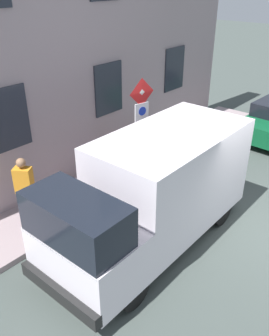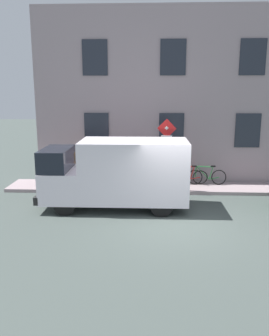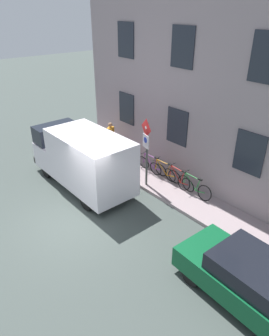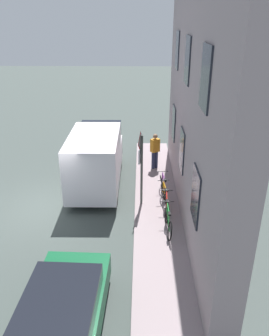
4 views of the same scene
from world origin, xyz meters
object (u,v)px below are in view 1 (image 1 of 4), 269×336
(delivery_van, at_px, (155,190))
(pedestrian, at_px, (25,189))
(bicycle_green, at_px, (154,139))
(bicycle_purple, at_px, (102,164))
(bicycle_orange, at_px, (121,155))
(sign_post_stacked, at_px, (141,116))
(bicycle_red, at_px, (138,147))

(delivery_van, height_order, pedestrian, delivery_van)
(bicycle_green, relative_size, pedestrian, 1.00)
(bicycle_purple, bearing_deg, bicycle_orange, 174.91)
(bicycle_green, bearing_deg, bicycle_orange, -1.66)
(sign_post_stacked, relative_size, bicycle_orange, 1.66)
(bicycle_orange, bearing_deg, bicycle_purple, -6.60)
(delivery_van, bearing_deg, bicycle_red, -135.33)
(bicycle_green, height_order, bicycle_orange, same)
(bicycle_red, xyz_separation_m, pedestrian, (-0.27, 4.42, 0.56))
(bicycle_green, bearing_deg, sign_post_stacked, 25.58)
(bicycle_red, distance_m, bicycle_orange, 0.82)
(sign_post_stacked, bearing_deg, bicycle_purple, 33.45)
(delivery_van, distance_m, pedestrian, 3.04)
(bicycle_green, distance_m, pedestrian, 5.28)
(sign_post_stacked, distance_m, bicycle_red, 2.09)
(delivery_van, bearing_deg, pedestrian, -59.21)
(sign_post_stacked, bearing_deg, bicycle_green, -62.74)
(bicycle_orange, bearing_deg, delivery_van, 48.11)
(delivery_van, height_order, bicycle_purple, delivery_van)
(pedestrian, bearing_deg, bicycle_purple, -28.05)
(sign_post_stacked, distance_m, bicycle_green, 2.59)
(bicycle_green, height_order, bicycle_red, same)
(bicycle_purple, relative_size, pedestrian, 1.00)
(sign_post_stacked, distance_m, bicycle_orange, 1.83)
(delivery_van, height_order, bicycle_orange, delivery_van)
(bicycle_red, xyz_separation_m, bicycle_purple, (-0.00, 1.65, 0.00))
(bicycle_green, distance_m, bicycle_purple, 2.47)
(bicycle_orange, bearing_deg, sign_post_stacked, 71.73)
(bicycle_orange, bearing_deg, bicycle_green, 173.44)
(bicycle_orange, xyz_separation_m, bicycle_purple, (0.00, 0.82, 0.00))
(delivery_van, distance_m, bicycle_purple, 3.21)
(delivery_van, bearing_deg, bicycle_purple, -113.24)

